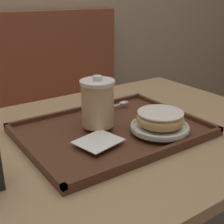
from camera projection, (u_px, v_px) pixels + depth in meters
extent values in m
cube|color=brown|center=(43.00, 157.00, 1.76)|extent=(1.18, 0.44, 0.45)
cube|color=brown|center=(22.00, 64.00, 1.71)|extent=(1.18, 0.08, 0.55)
cube|color=tan|center=(108.00, 138.00, 0.88)|extent=(1.08, 0.75, 0.03)
cube|color=#512D1E|center=(112.00, 131.00, 0.87)|extent=(0.49, 0.37, 0.01)
cube|color=#512D1E|center=(156.00, 153.00, 0.73)|extent=(0.49, 0.01, 0.01)
cube|color=#512D1E|center=(80.00, 109.00, 1.00)|extent=(0.49, 0.01, 0.01)
cube|color=#512D1E|center=(30.00, 151.00, 0.74)|extent=(0.01, 0.37, 0.01)
cube|color=#512D1E|center=(173.00, 110.00, 0.99)|extent=(0.01, 0.37, 0.01)
cube|color=white|center=(98.00, 141.00, 0.77)|extent=(0.12, 0.11, 0.00)
cylinder|color=#E0B784|center=(98.00, 105.00, 0.85)|extent=(0.09, 0.09, 0.12)
cylinder|color=white|center=(97.00, 82.00, 0.82)|extent=(0.09, 0.09, 0.01)
cylinder|color=white|center=(97.00, 78.00, 0.82)|extent=(0.02, 0.02, 0.01)
cylinder|color=white|center=(160.00, 128.00, 0.84)|extent=(0.16, 0.16, 0.01)
torus|color=white|center=(160.00, 126.00, 0.84)|extent=(0.16, 0.16, 0.01)
torus|color=#DBB270|center=(160.00, 119.00, 0.83)|extent=(0.13, 0.13, 0.03)
cylinder|color=white|center=(161.00, 113.00, 0.82)|extent=(0.12, 0.12, 0.00)
ellipsoid|color=silver|center=(124.00, 103.00, 1.02)|extent=(0.04, 0.02, 0.01)
cube|color=silver|center=(107.00, 108.00, 0.99)|extent=(0.10, 0.01, 0.00)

